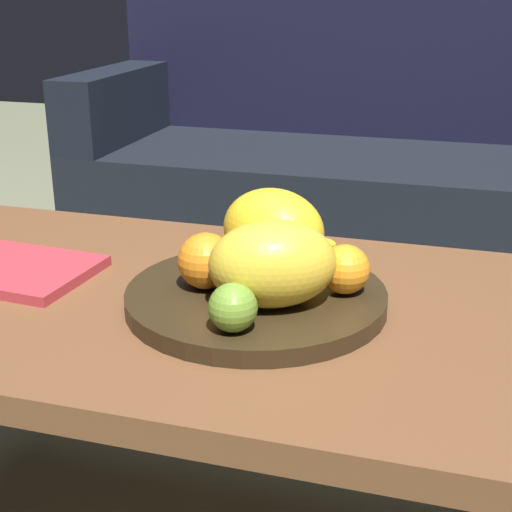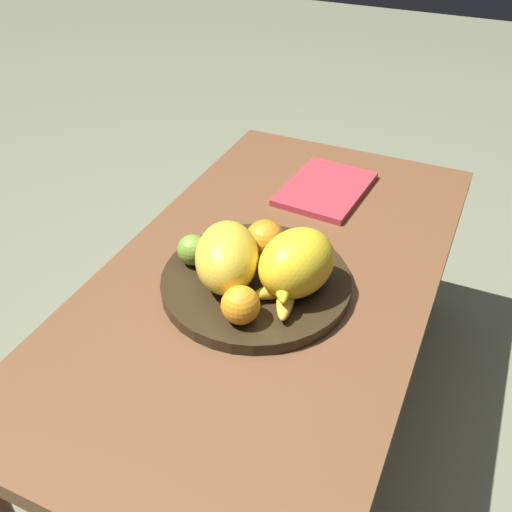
# 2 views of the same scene
# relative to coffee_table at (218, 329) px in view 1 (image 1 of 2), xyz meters

# --- Properties ---
(coffee_table) EXTENTS (1.17, 0.63, 0.46)m
(coffee_table) POSITION_rel_coffee_table_xyz_m (0.00, 0.00, 0.00)
(coffee_table) COLOR brown
(coffee_table) RESTS_ON ground_plane
(couch) EXTENTS (1.70, 0.70, 0.90)m
(couch) POSITION_rel_coffee_table_xyz_m (0.01, 1.34, -0.11)
(couch) COLOR black
(couch) RESTS_ON ground_plane
(fruit_bowl) EXTENTS (0.37, 0.37, 0.03)m
(fruit_bowl) POSITION_rel_coffee_table_xyz_m (0.06, -0.01, 0.06)
(fruit_bowl) COLOR #2F2313
(fruit_bowl) RESTS_ON coffee_table
(melon_large_front) EXTENTS (0.20, 0.17, 0.12)m
(melon_large_front) POSITION_rel_coffee_table_xyz_m (0.10, -0.05, 0.13)
(melon_large_front) COLOR yellow
(melon_large_front) RESTS_ON fruit_bowl
(melon_smaller_beside) EXTENTS (0.19, 0.17, 0.12)m
(melon_smaller_beside) POSITION_rel_coffee_table_xyz_m (0.06, 0.08, 0.13)
(melon_smaller_beside) COLOR yellow
(melon_smaller_beside) RESTS_ON fruit_bowl
(orange_front) EXTENTS (0.08, 0.08, 0.08)m
(orange_front) POSITION_rel_coffee_table_xyz_m (-0.01, -0.02, 0.11)
(orange_front) COLOR orange
(orange_front) RESTS_ON fruit_bowl
(orange_left) EXTENTS (0.07, 0.07, 0.07)m
(orange_left) POSITION_rel_coffee_table_xyz_m (0.18, 0.02, 0.11)
(orange_left) COLOR orange
(orange_left) RESTS_ON fruit_bowl
(apple_front) EXTENTS (0.06, 0.06, 0.06)m
(apple_front) POSITION_rel_coffee_table_xyz_m (0.07, -0.14, 0.10)
(apple_front) COLOR olive
(apple_front) RESTS_ON fruit_bowl
(banana_bunch) EXTENTS (0.16, 0.13, 0.06)m
(banana_bunch) POSITION_rel_coffee_table_xyz_m (0.09, 0.07, 0.10)
(banana_bunch) COLOR yellow
(banana_bunch) RESTS_ON fruit_bowl
(magazine) EXTENTS (0.26, 0.20, 0.02)m
(magazine) POSITION_rel_coffee_table_xyz_m (-0.34, -0.00, 0.06)
(magazine) COLOR #B6333E
(magazine) RESTS_ON coffee_table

